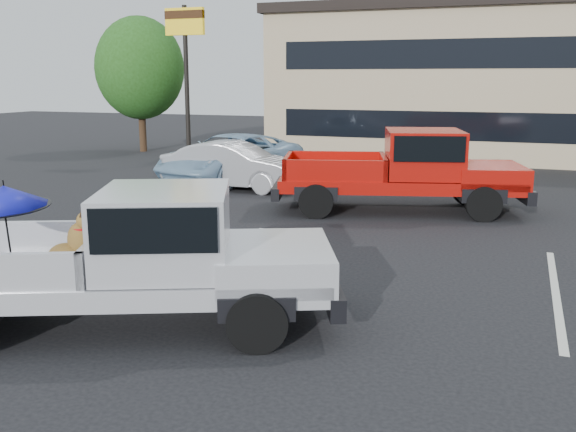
# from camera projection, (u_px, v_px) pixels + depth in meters

# --- Properties ---
(ground) EXTENTS (90.00, 90.00, 0.00)m
(ground) POSITION_uv_depth(u_px,v_px,m) (337.00, 312.00, 9.22)
(ground) COLOR black
(ground) RESTS_ON ground
(stripe_left) EXTENTS (0.12, 5.00, 0.01)m
(stripe_left) POSITION_uv_depth(u_px,v_px,m) (212.00, 257.00, 12.06)
(stripe_left) COLOR silver
(stripe_left) RESTS_ON ground
(stripe_right) EXTENTS (0.12, 5.00, 0.01)m
(stripe_right) POSITION_uv_depth(u_px,v_px,m) (556.00, 293.00, 10.06)
(stripe_right) COLOR silver
(stripe_right) RESTS_ON ground
(motel_building) EXTENTS (20.40, 8.40, 6.30)m
(motel_building) POSITION_uv_depth(u_px,v_px,m) (518.00, 80.00, 27.17)
(motel_building) COLOR tan
(motel_building) RESTS_ON ground
(motel_sign) EXTENTS (1.60, 0.22, 6.00)m
(motel_sign) POSITION_uv_depth(u_px,v_px,m) (185.00, 42.00, 24.44)
(motel_sign) COLOR black
(motel_sign) RESTS_ON ground
(tree_left) EXTENTS (3.96, 3.96, 6.02)m
(tree_left) POSITION_uv_depth(u_px,v_px,m) (140.00, 68.00, 28.73)
(tree_left) COLOR #332114
(tree_left) RESTS_ON ground
(silver_pickup) EXTENTS (6.00, 4.04, 2.06)m
(silver_pickup) POSITION_uv_depth(u_px,v_px,m) (147.00, 251.00, 8.52)
(silver_pickup) COLOR black
(silver_pickup) RESTS_ON ground
(red_pickup) EXTENTS (6.56, 3.68, 2.05)m
(red_pickup) POSITION_uv_depth(u_px,v_px,m) (416.00, 167.00, 15.98)
(red_pickup) COLOR black
(red_pickup) RESTS_ON ground
(silver_sedan) EXTENTS (4.37, 1.64, 1.42)m
(silver_sedan) POSITION_uv_depth(u_px,v_px,m) (234.00, 165.00, 19.40)
(silver_sedan) COLOR #A9ABB0
(silver_sedan) RESTS_ON ground
(blue_suv) EXTENTS (3.92, 5.93, 1.52)m
(blue_suv) POSITION_uv_depth(u_px,v_px,m) (231.00, 158.00, 20.86)
(blue_suv) COLOR #88ADCB
(blue_suv) RESTS_ON ground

